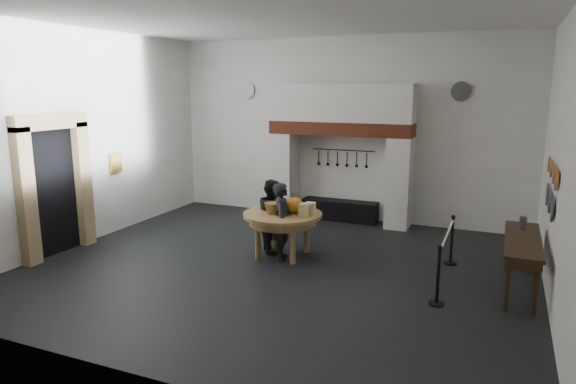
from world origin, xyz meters
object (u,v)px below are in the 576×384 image
at_px(iron_range, 340,210).
at_px(barrier_post_far, 452,241).
at_px(visitor_near, 282,221).
at_px(side_table, 523,240).
at_px(barrier_post_near, 438,277).
at_px(work_table, 283,215).
at_px(visitor_far, 272,215).

xyz_separation_m(iron_range, barrier_post_far, (2.92, -2.30, 0.20)).
xyz_separation_m(visitor_near, side_table, (4.23, 0.09, 0.11)).
xyz_separation_m(barrier_post_near, barrier_post_far, (0.00, 2.00, 0.00)).
xyz_separation_m(work_table, visitor_far, (-0.32, 0.21, -0.10)).
bearing_deg(work_table, iron_range, 86.09).
relative_size(visitor_near, side_table, 0.69).
bearing_deg(iron_range, barrier_post_near, -55.78).
bearing_deg(side_table, work_table, 178.68).
distance_m(visitor_near, barrier_post_far, 3.22).
distance_m(iron_range, work_table, 3.16).
relative_size(visitor_far, barrier_post_near, 1.65).
xyz_separation_m(side_table, barrier_post_far, (-1.18, 0.89, -0.42)).
distance_m(iron_range, side_table, 5.23).
relative_size(work_table, barrier_post_far, 1.73).
relative_size(side_table, barrier_post_far, 2.44).
xyz_separation_m(visitor_near, barrier_post_near, (3.06, -1.02, -0.31)).
bearing_deg(side_table, visitor_near, -178.77).
relative_size(iron_range, visitor_near, 1.25).
xyz_separation_m(work_table, side_table, (4.31, -0.10, 0.03)).
relative_size(barrier_post_near, barrier_post_far, 1.00).
bearing_deg(barrier_post_far, visitor_far, -170.42).
distance_m(visitor_near, side_table, 4.23).
bearing_deg(barrier_post_near, work_table, 158.95).
height_order(side_table, barrier_post_near, same).
height_order(iron_range, work_table, work_table).
bearing_deg(visitor_near, work_table, 5.12).
bearing_deg(iron_range, visitor_far, -100.46).
bearing_deg(barrier_post_far, work_table, -165.80).
distance_m(visitor_near, visitor_far, 0.57).
height_order(iron_range, side_table, side_table).
bearing_deg(work_table, visitor_near, -67.32).
distance_m(visitor_far, barrier_post_near, 3.75).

